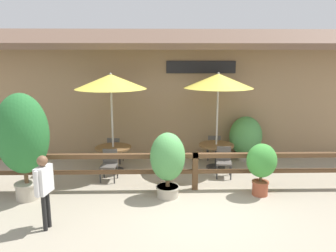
# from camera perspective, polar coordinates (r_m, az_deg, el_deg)

# --- Properties ---
(ground_plane) EXTENTS (60.00, 60.00, 0.00)m
(ground_plane) POSITION_cam_1_polar(r_m,az_deg,el_deg) (7.60, 5.51, -13.93)
(ground_plane) COLOR #9E937F
(building_facade) EXTENTS (14.28, 1.49, 4.23)m
(building_facade) POSITION_cam_1_polar(r_m,az_deg,el_deg) (11.00, 3.24, 5.87)
(building_facade) COLOR #997A56
(building_facade) RESTS_ON ground
(patio_railing) EXTENTS (10.40, 0.14, 0.95)m
(patio_railing) POSITION_cam_1_polar(r_m,az_deg,el_deg) (8.31, 4.76, -6.46)
(patio_railing) COLOR brown
(patio_railing) RESTS_ON ground
(patio_umbrella_near) EXTENTS (2.03, 2.03, 2.88)m
(patio_umbrella_near) POSITION_cam_1_polar(r_m,az_deg,el_deg) (9.44, -9.93, 7.61)
(patio_umbrella_near) COLOR #B7B2A8
(patio_umbrella_near) RESTS_ON ground
(dining_table_near) EXTENTS (1.06, 1.06, 0.73)m
(dining_table_near) POSITION_cam_1_polar(r_m,az_deg,el_deg) (9.79, -9.51, -4.41)
(dining_table_near) COLOR brown
(dining_table_near) RESTS_ON ground
(chair_near_streetside) EXTENTS (0.46, 0.46, 0.84)m
(chair_near_streetside) POSITION_cam_1_polar(r_m,az_deg,el_deg) (9.12, -10.20, -6.44)
(chair_near_streetside) COLOR #514C47
(chair_near_streetside) RESTS_ON ground
(chair_near_wallside) EXTENTS (0.48, 0.48, 0.84)m
(chair_near_wallside) POSITION_cam_1_polar(r_m,az_deg,el_deg) (10.54, -9.24, -3.92)
(chair_near_wallside) COLOR #514C47
(chair_near_wallside) RESTS_ON ground
(patio_umbrella_middle) EXTENTS (2.03, 2.03, 2.88)m
(patio_umbrella_middle) POSITION_cam_1_polar(r_m,az_deg,el_deg) (9.70, 8.76, 7.76)
(patio_umbrella_middle) COLOR #B7B2A8
(patio_umbrella_middle) RESTS_ON ground
(dining_table_middle) EXTENTS (1.06, 1.06, 0.73)m
(dining_table_middle) POSITION_cam_1_polar(r_m,az_deg,el_deg) (10.05, 8.40, -3.96)
(dining_table_middle) COLOR brown
(dining_table_middle) RESTS_ON ground
(chair_middle_streetside) EXTENTS (0.47, 0.47, 0.84)m
(chair_middle_streetside) POSITION_cam_1_polar(r_m,az_deg,el_deg) (9.37, 9.69, -5.93)
(chair_middle_streetside) COLOR #514C47
(chair_middle_streetside) RESTS_ON ground
(chair_middle_wallside) EXTENTS (0.44, 0.44, 0.84)m
(chair_middle_wallside) POSITION_cam_1_polar(r_m,az_deg,el_deg) (10.82, 7.97, -3.48)
(chair_middle_wallside) COLOR #514C47
(chair_middle_wallside) RESTS_ON ground
(potted_plant_tall_tropical) EXTENTS (0.72, 0.65, 1.29)m
(potted_plant_tall_tropical) POSITION_cam_1_polar(r_m,az_deg,el_deg) (8.23, 15.97, -6.38)
(potted_plant_tall_tropical) COLOR #9E4C33
(potted_plant_tall_tropical) RESTS_ON ground
(potted_plant_small_flowering) EXTENTS (1.20, 1.08, 2.53)m
(potted_plant_small_flowering) POSITION_cam_1_polar(r_m,az_deg,el_deg) (8.21, -24.01, -1.71)
(potted_plant_small_flowering) COLOR #B7AD99
(potted_plant_small_flowering) RESTS_ON ground
(potted_plant_corner_fern) EXTENTS (0.83, 0.75, 1.58)m
(potted_plant_corner_fern) POSITION_cam_1_polar(r_m,az_deg,el_deg) (7.78, -0.06, -6.03)
(potted_plant_corner_fern) COLOR #B7AD99
(potted_plant_corner_fern) RESTS_ON ground
(potted_plant_entrance_palm) EXTENTS (1.06, 0.95, 1.44)m
(potted_plant_entrance_palm) POSITION_cam_1_polar(r_m,az_deg,el_deg) (11.01, 13.36, -1.91)
(potted_plant_entrance_palm) COLOR #B7AD99
(potted_plant_entrance_palm) RESTS_ON ground
(pedestrian) EXTENTS (0.26, 0.52, 1.49)m
(pedestrian) POSITION_cam_1_polar(r_m,az_deg,el_deg) (6.76, -20.79, -9.18)
(pedestrian) COLOR black
(pedestrian) RESTS_ON ground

